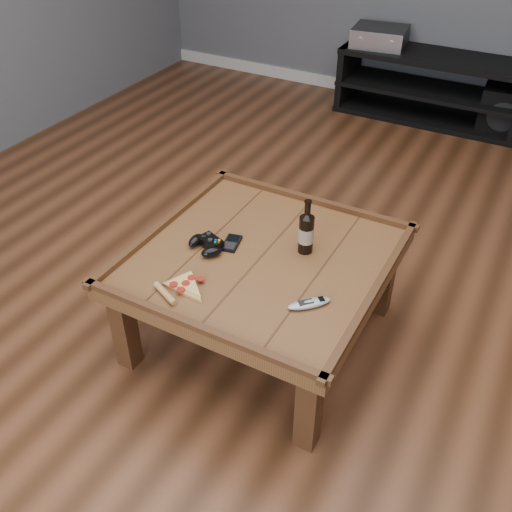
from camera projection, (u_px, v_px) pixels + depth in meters
The scene contains 11 objects.
ground at pixel (261, 334), 2.62m from camera, with size 6.00×6.00×0.00m, color #402312.
baseboard at pixel (434, 102), 4.68m from camera, with size 5.00×0.02×0.10m, color silver.
coffee_table at pixel (262, 267), 2.38m from camera, with size 1.03×1.03×0.48m.
media_console at pixel (430, 88), 4.39m from camera, with size 1.40×0.45×0.50m.
beer_bottle at pixel (306, 231), 2.32m from camera, with size 0.06×0.06×0.24m.
game_controller at pixel (206, 244), 2.37m from camera, with size 0.17×0.15×0.05m.
pizza_slice at pixel (183, 286), 2.18m from camera, with size 0.24×0.28×0.03m.
smartphone at pixel (232, 243), 2.41m from camera, with size 0.09×0.13×0.02m.
remote_control at pixel (309, 303), 2.10m from camera, with size 0.15×0.16×0.02m.
av_receiver at pixel (380, 36), 4.36m from camera, with size 0.43×0.38×0.14m.
subwoofer at pixel (505, 109), 4.25m from camera, with size 0.37×0.37×0.35m.
Camera 1 is at (0.88, -1.65, 1.87)m, focal length 40.00 mm.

